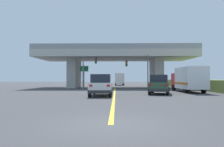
{
  "coord_description": "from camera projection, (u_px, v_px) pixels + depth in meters",
  "views": [
    {
      "loc": [
        0.19,
        -7.32,
        1.59
      ],
      "look_at": [
        -0.34,
        19.3,
        2.29
      ],
      "focal_mm": 33.76,
      "sensor_mm": 36.0,
      "label": 1
    }
  ],
  "objects": [
    {
      "name": "ground",
      "position": [
        115.0,
        88.0,
        39.03
      ],
      "size": [
        160.0,
        160.0,
        0.0
      ],
      "primitive_type": "plane",
      "color": "#424244"
    },
    {
      "name": "overpass_bridge",
      "position": [
        115.0,
        60.0,
        39.16
      ],
      "size": [
        28.03,
        10.28,
        7.4
      ],
      "color": "#B7B5AD",
      "rests_on": "ground"
    },
    {
      "name": "lane_divider_stripe",
      "position": [
        114.0,
        94.0,
        21.57
      ],
      "size": [
        0.2,
        28.59,
        0.01
      ],
      "primitive_type": "cube",
      "color": "yellow",
      "rests_on": "ground"
    },
    {
      "name": "suv_lead",
      "position": [
        101.0,
        85.0,
        19.93
      ],
      "size": [
        2.02,
        4.78,
        2.02
      ],
      "color": "silver",
      "rests_on": "ground"
    },
    {
      "name": "suv_crossing",
      "position": [
        159.0,
        84.0,
        22.16
      ],
      "size": [
        2.99,
        4.67,
        2.02
      ],
      "rotation": [
        0.0,
        0.0,
        -0.26
      ],
      "color": "#2D4C33",
      "rests_on": "ground"
    },
    {
      "name": "box_truck",
      "position": [
        188.0,
        79.0,
        25.48
      ],
      "size": [
        2.33,
        7.05,
        2.98
      ],
      "color": "red",
      "rests_on": "ground"
    },
    {
      "name": "traffic_signal_nearside",
      "position": [
        140.0,
        68.0,
        33.53
      ],
      "size": [
        3.66,
        0.36,
        5.42
      ],
      "color": "#56595E",
      "rests_on": "ground"
    },
    {
      "name": "traffic_signal_farside",
      "position": [
        87.0,
        66.0,
        34.46
      ],
      "size": [
        2.35,
        0.36,
        5.93
      ],
      "color": "slate",
      "rests_on": "ground"
    },
    {
      "name": "highway_sign",
      "position": [
        84.0,
        71.0,
        37.06
      ],
      "size": [
        1.59,
        0.17,
        4.05
      ],
      "color": "slate",
      "rests_on": "ground"
    },
    {
      "name": "semi_truck_distant",
      "position": [
        119.0,
        79.0,
        54.93
      ],
      "size": [
        2.33,
        7.22,
        3.02
      ],
      "color": "red",
      "rests_on": "ground"
    }
  ]
}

